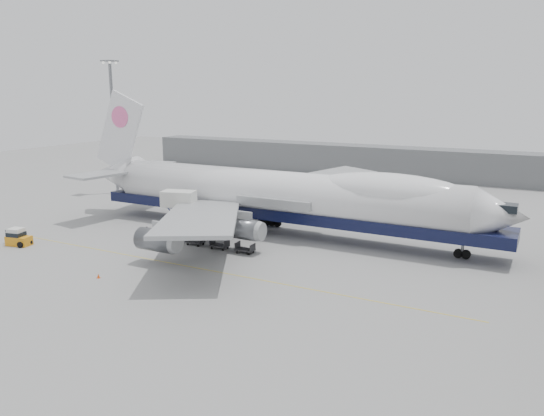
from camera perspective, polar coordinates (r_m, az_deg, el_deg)
The scene contains 14 objects.
ground at distance 65.55m, azimuth -4.16°, elevation -5.11°, with size 260.00×260.00×0.00m, color gray.
apron_line at distance 60.81m, azimuth -7.18°, elevation -6.59°, with size 60.00×0.15×0.01m, color gold.
hangar at distance 131.28m, azimuth 8.46°, elevation 5.21°, with size 110.00×8.00×7.00m, color slate.
floodlight_mast at distance 107.79m, azimuth -16.70°, elevation 9.03°, with size 2.40×2.40×25.43m.
airliner at distance 74.00m, azimuth 1.13°, elevation 1.45°, with size 67.00×55.30×19.98m.
catering_truck at distance 75.81m, azimuth -9.96°, elevation -0.15°, with size 5.43×4.35×6.09m.
baggage_tug at distance 76.94m, azimuth -25.67°, elevation -2.90°, with size 3.36×2.24×2.27m.
ground_worker at distance 78.34m, azimuth -26.58°, elevation -2.77°, with size 0.70×0.46×1.92m, color black.
traffic_cone at distance 60.64m, azimuth -18.17°, elevation -6.95°, with size 0.35×0.35×0.52m.
dolly_0 at distance 74.88m, azimuth -12.95°, elevation -2.74°, with size 2.30×1.35×1.30m.
dolly_1 at distance 72.52m, azimuth -10.67°, elevation -3.13°, with size 2.30×1.35×1.30m.
dolly_2 at distance 70.28m, azimuth -8.25°, elevation -3.54°, with size 2.30×1.35×1.30m.
dolly_3 at distance 68.18m, azimuth -5.66°, elevation -3.97°, with size 2.30×1.35×1.30m.
dolly_4 at distance 66.23m, azimuth -2.92°, elevation -4.42°, with size 2.30×1.35×1.30m.
Camera 1 is at (33.39, -52.83, 19.75)m, focal length 35.00 mm.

